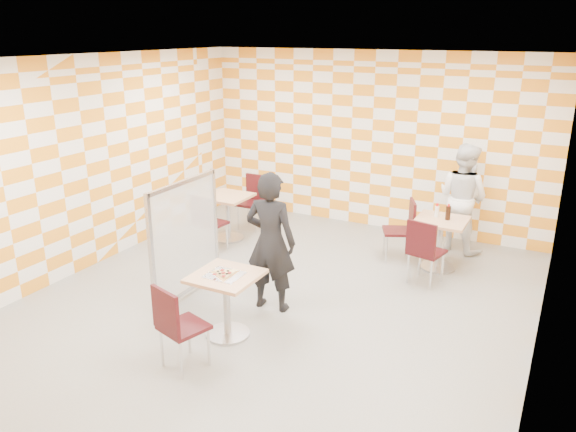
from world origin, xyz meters
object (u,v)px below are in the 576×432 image
at_px(second_table, 440,235).
at_px(chair_second_side, 404,225).
at_px(chair_empty_near, 207,219).
at_px(man_white, 462,197).
at_px(chair_empty_far, 254,197).
at_px(chair_main_front, 176,322).
at_px(soda_bottle, 448,213).
at_px(sport_bottle, 437,211).
at_px(chair_second_front, 424,247).
at_px(partition, 186,238).
at_px(empty_table, 228,210).
at_px(main_table, 226,294).
at_px(man_dark, 271,242).

bearing_deg(second_table, chair_second_side, 171.12).
distance_m(chair_empty_near, man_white, 3.96).
bearing_deg(second_table, chair_empty_far, 174.25).
bearing_deg(chair_main_front, soda_bottle, 64.49).
bearing_deg(sport_bottle, chair_empty_near, -160.88).
height_order(chair_main_front, chair_second_front, same).
relative_size(chair_empty_near, sport_bottle, 4.62).
relative_size(chair_second_side, sport_bottle, 4.62).
distance_m(second_table, chair_second_front, 0.67).
height_order(partition, soda_bottle, partition).
bearing_deg(chair_second_side, empty_table, -170.53).
bearing_deg(main_table, chair_empty_far, 115.89).
distance_m(chair_main_front, chair_empty_far, 4.41).
relative_size(chair_second_front, soda_bottle, 4.02).
relative_size(chair_second_front, chair_second_side, 1.00).
bearing_deg(chair_second_front, sport_bottle, 92.17).
distance_m(main_table, chair_second_front, 2.83).
bearing_deg(chair_main_front, chair_empty_far, 110.50).
bearing_deg(man_dark, man_white, -123.88).
relative_size(main_table, empty_table, 1.00).
distance_m(chair_empty_near, partition, 1.49).
bearing_deg(chair_main_front, chair_empty_near, 119.74).
height_order(second_table, man_dark, man_dark).
distance_m(chair_second_side, partition, 3.27).
bearing_deg(chair_empty_far, main_table, -64.11).
height_order(main_table, man_dark, man_dark).
distance_m(empty_table, soda_bottle, 3.48).
bearing_deg(soda_bottle, chair_empty_far, 174.78).
relative_size(second_table, chair_main_front, 0.81).
xyz_separation_m(second_table, chair_second_side, (-0.55, 0.09, 0.04)).
xyz_separation_m(second_table, man_white, (0.10, 0.91, 0.34)).
bearing_deg(chair_second_front, chair_main_front, -118.18).
bearing_deg(main_table, chair_second_side, 69.91).
relative_size(man_dark, soda_bottle, 7.58).
height_order(chair_main_front, partition, partition).
relative_size(second_table, man_white, 0.44).
bearing_deg(sport_bottle, main_table, -117.23).
bearing_deg(chair_second_front, man_dark, -134.84).
distance_m(chair_empty_near, sport_bottle, 3.43).
bearing_deg(chair_second_side, second_table, -8.88).
bearing_deg(chair_second_side, chair_second_front, -57.04).
distance_m(empty_table, chair_main_front, 3.78).
bearing_deg(sport_bottle, man_dark, -123.14).
bearing_deg(sport_bottle, chair_second_side, 179.71).
relative_size(chair_second_side, partition, 0.60).
bearing_deg(empty_table, second_table, 6.50).
height_order(chair_second_front, man_dark, man_dark).
bearing_deg(partition, chair_empty_far, 102.46).
height_order(main_table, empty_table, same).
relative_size(main_table, chair_second_front, 0.81).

